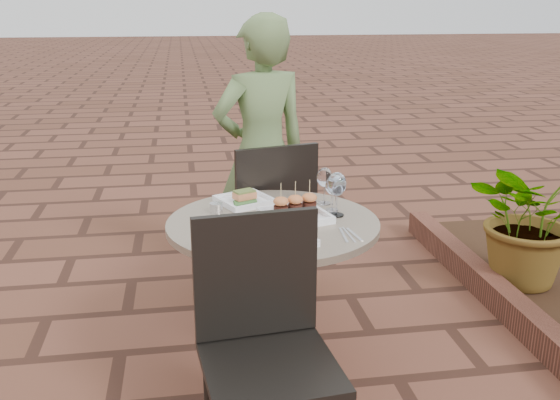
{
  "coord_description": "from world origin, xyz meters",
  "views": [
    {
      "loc": [
        -0.07,
        -2.3,
        1.61
      ],
      "look_at": [
        0.32,
        0.16,
        0.82
      ],
      "focal_mm": 40.0,
      "sensor_mm": 36.0,
      "label": 1
    }
  ],
  "objects": [
    {
      "name": "planter_curb",
      "position": [
        1.6,
        0.3,
        0.07
      ],
      "size": [
        0.12,
        3.0,
        0.15
      ],
      "primitive_type": "cube",
      "color": "brown",
      "rests_on": "ground"
    },
    {
      "name": "steel_ramekin",
      "position": [
        0.06,
        0.3,
        0.75
      ],
      "size": [
        0.07,
        0.07,
        0.04
      ],
      "primitive_type": "cylinder",
      "rotation": [
        0.0,
        0.0,
        0.26
      ],
      "color": "silver",
      "rests_on": "cafe_table"
    },
    {
      "name": "wine_glass_mid",
      "position": [
        0.56,
        0.35,
        0.85
      ],
      "size": [
        0.07,
        0.07,
        0.17
      ],
      "color": "white",
      "rests_on": "cafe_table"
    },
    {
      "name": "plate_salmon",
      "position": [
        0.2,
        0.42,
        0.75
      ],
      "size": [
        0.29,
        0.29,
        0.06
      ],
      "rotation": [
        0.0,
        0.0,
        0.42
      ],
      "color": "white",
      "rests_on": "cafe_table"
    },
    {
      "name": "ground",
      "position": [
        0.0,
        0.0,
        0.0
      ],
      "size": [
        60.0,
        60.0,
        0.0
      ],
      "primitive_type": "plane",
      "color": "brown",
      "rests_on": "ground"
    },
    {
      "name": "plate_tuna",
      "position": [
        0.26,
        -0.12,
        0.74
      ],
      "size": [
        0.32,
        0.32,
        0.03
      ],
      "rotation": [
        0.0,
        0.0,
        0.53
      ],
      "color": "white",
      "rests_on": "cafe_table"
    },
    {
      "name": "diner",
      "position": [
        0.37,
        1.14,
        0.78
      ],
      "size": [
        0.65,
        0.52,
        1.56
      ],
      "primitive_type": "imported",
      "rotation": [
        0.0,
        0.0,
        3.42
      ],
      "color": "#5A7440",
      "rests_on": "ground"
    },
    {
      "name": "chair_near",
      "position": [
        0.17,
        -0.42,
        0.55
      ],
      "size": [
        0.48,
        0.48,
        0.93
      ],
      "rotation": [
        0.0,
        0.0,
        0.11
      ],
      "color": "black",
      "rests_on": "ground"
    },
    {
      "name": "potted_plant_a",
      "position": [
        1.85,
        0.77,
        0.47
      ],
      "size": [
        0.91,
        0.85,
        0.81
      ],
      "primitive_type": "imported",
      "rotation": [
        0.0,
        0.0,
        0.36
      ],
      "color": "#33662D",
      "rests_on": "mulch_bed"
    },
    {
      "name": "cafe_table",
      "position": [
        0.29,
        0.16,
        0.48
      ],
      "size": [
        0.9,
        0.9,
        0.73
      ],
      "color": "gray",
      "rests_on": "ground"
    },
    {
      "name": "cutlery_set",
      "position": [
        0.56,
        -0.06,
        0.73
      ],
      "size": [
        0.09,
        0.18,
        0.0
      ],
      "primitive_type": null,
      "rotation": [
        0.0,
        0.0,
        0.07
      ],
      "color": "silver",
      "rests_on": "cafe_table"
    },
    {
      "name": "chair_far",
      "position": [
        0.36,
        0.78,
        0.55
      ],
      "size": [
        0.53,
        0.53,
        0.93
      ],
      "rotation": [
        0.0,
        0.0,
        3.38
      ],
      "color": "black",
      "rests_on": "ground"
    },
    {
      "name": "plate_sliders",
      "position": [
        0.39,
        0.16,
        0.77
      ],
      "size": [
        0.31,
        0.31,
        0.17
      ],
      "rotation": [
        0.0,
        0.0,
        0.25
      ],
      "color": "white",
      "rests_on": "cafe_table"
    },
    {
      "name": "wine_glass_right",
      "position": [
        0.57,
        0.18,
        0.87
      ],
      "size": [
        0.08,
        0.08,
        0.19
      ],
      "color": "white",
      "rests_on": "cafe_table"
    },
    {
      "name": "wine_glass_far",
      "position": [
        0.57,
        0.25,
        0.84
      ],
      "size": [
        0.07,
        0.07,
        0.15
      ],
      "color": "white",
      "rests_on": "cafe_table"
    }
  ]
}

